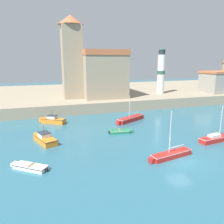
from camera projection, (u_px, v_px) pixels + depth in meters
ground_plane at (180, 160)px, 24.25m from camera, size 200.00×200.00×0.00m
quay_seawall at (92, 94)px, 64.53m from camera, size 120.00×40.00×2.26m
dinghy_green_0 at (120, 131)px, 33.34m from camera, size 3.80×1.73×0.54m
motorboat_orange_1 at (45, 139)px, 29.38m from camera, size 3.16×5.24×2.32m
sailboat_red_2 at (171, 154)px, 24.80m from camera, size 5.81×2.15×5.49m
motorboat_orange_3 at (53, 120)px, 38.47m from camera, size 4.63×3.61×2.35m
sailboat_red_4 at (130, 119)px, 39.70m from camera, size 6.38×4.05×4.79m
dinghy_white_5 at (30, 167)px, 22.20m from camera, size 3.84×3.23×0.51m
sailboat_red_6 at (217, 138)px, 29.91m from camera, size 6.26×1.92×4.95m
church at (95, 70)px, 53.22m from camera, size 14.98×14.90×18.21m
lighthouse at (161, 71)px, 57.08m from camera, size 1.99×1.99×12.03m
harbor_shed_far_end at (219, 82)px, 59.41m from camera, size 8.77×6.78×5.80m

